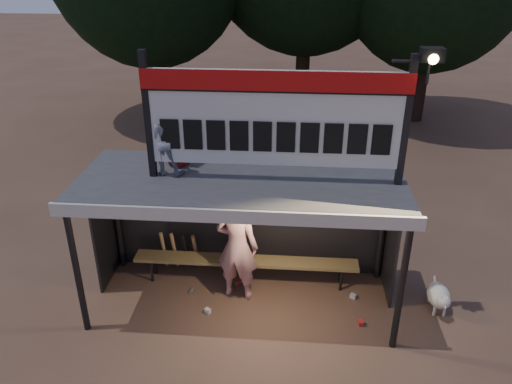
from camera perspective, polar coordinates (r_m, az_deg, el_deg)
ground at (r=8.82m, az=-1.54°, el=-12.27°), size 80.00×80.00×0.00m
player at (r=8.38m, az=-2.17°, el=-6.26°), size 0.80×0.61×1.98m
child_a at (r=7.69m, az=-10.36°, el=5.99°), size 0.57×0.45×1.12m
child_b at (r=8.00m, az=-9.14°, el=6.58°), size 0.60×0.59×1.04m
dugout_shelter at (r=8.02m, az=-1.51°, el=-0.79°), size 5.10×2.08×2.32m
scoreboard_assembly at (r=7.19m, az=2.61°, el=8.69°), size 4.10×0.27×1.99m
bench at (r=9.00m, az=-1.20°, el=-7.94°), size 4.00×0.35×0.48m
dog at (r=8.98m, az=20.19°, el=-11.13°), size 0.36×0.81×0.49m
bats at (r=9.42m, az=-8.70°, el=-6.60°), size 0.67×0.35×0.84m
litter at (r=8.76m, az=1.67°, el=-12.26°), size 2.97×1.04×0.08m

